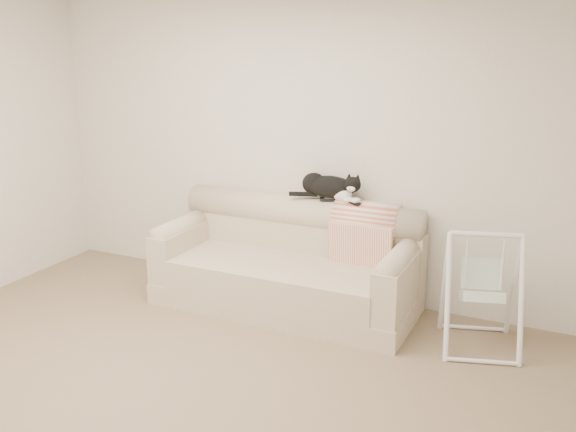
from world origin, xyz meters
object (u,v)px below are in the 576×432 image
(remote_a, at_px, (331,199))
(remote_b, at_px, (352,203))
(sofa, at_px, (289,265))
(baby_swing, at_px, (482,290))
(tuxedo_cat, at_px, (330,187))

(remote_a, bearing_deg, remote_b, -7.40)
(sofa, distance_m, baby_swing, 1.62)
(remote_b, distance_m, baby_swing, 1.26)
(sofa, height_order, remote_b, remote_b)
(remote_a, relative_size, tuxedo_cat, 0.29)
(tuxedo_cat, bearing_deg, sofa, -136.83)
(remote_a, xyz_separation_m, tuxedo_cat, (-0.02, 0.01, 0.10))
(sofa, bearing_deg, tuxedo_cat, 43.17)
(remote_b, height_order, tuxedo_cat, tuxedo_cat)
(remote_b, bearing_deg, tuxedo_cat, 169.76)
(remote_a, distance_m, tuxedo_cat, 0.11)
(remote_b, distance_m, tuxedo_cat, 0.25)
(sofa, relative_size, remote_b, 12.58)
(remote_b, bearing_deg, sofa, -156.59)
(remote_a, bearing_deg, sofa, -140.11)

